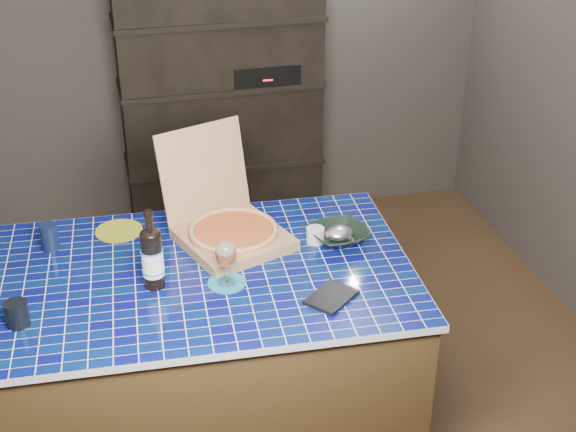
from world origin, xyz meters
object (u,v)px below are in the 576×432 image
object	(u,v)px
mead_bottle	(152,257)
bowl	(339,235)
pizza_box	(230,228)
dvd_case	(331,297)
kitchen_island	(205,362)
wine_glass	(226,255)

from	to	relation	value
mead_bottle	bowl	xyz separation A→B (m)	(0.80, 0.15, -0.10)
pizza_box	bowl	size ratio (longest dim) A/B	2.51
bowl	mead_bottle	bearing A→B (deg)	-169.29
mead_bottle	dvd_case	world-z (taller)	mead_bottle
pizza_box	bowl	xyz separation A→B (m)	(0.45, -0.11, -0.03)
kitchen_island	mead_bottle	world-z (taller)	mead_bottle
kitchen_island	mead_bottle	size ratio (longest dim) A/B	5.32
pizza_box	bowl	distance (m)	0.46
bowl	pizza_box	bearing A→B (deg)	165.71
pizza_box	wine_glass	world-z (taller)	pizza_box
wine_glass	bowl	size ratio (longest dim) A/B	0.77
pizza_box	mead_bottle	xyz separation A→B (m)	(-0.35, -0.26, 0.07)
wine_glass	dvd_case	distance (m)	0.43
mead_bottle	wine_glass	distance (m)	0.28
pizza_box	wine_glass	bearing A→B (deg)	-122.96
kitchen_island	wine_glass	size ratio (longest dim) A/B	9.61
dvd_case	pizza_box	bearing A→B (deg)	169.85
kitchen_island	mead_bottle	bearing A→B (deg)	-157.66
wine_glass	bowl	xyz separation A→B (m)	(0.52, 0.21, -0.10)
bowl	wine_glass	bearing A→B (deg)	-158.50
kitchen_island	pizza_box	distance (m)	0.59
kitchen_island	bowl	size ratio (longest dim) A/B	7.36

